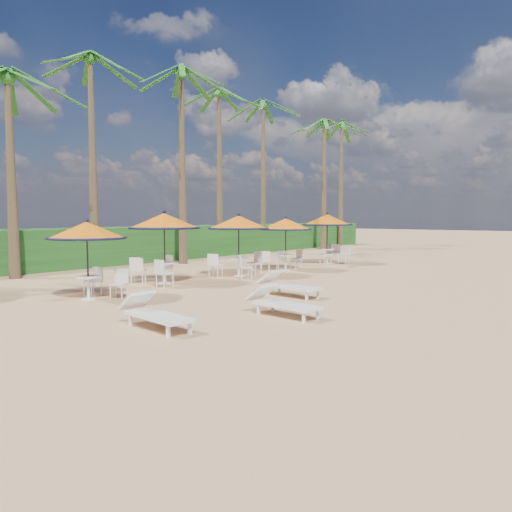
{
  "coord_description": "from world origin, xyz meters",
  "views": [
    {
      "loc": [
        7.96,
        -7.63,
        2.37
      ],
      "look_at": [
        -1.2,
        3.81,
        1.2
      ],
      "focal_mm": 35.0,
      "sensor_mm": 36.0,
      "label": 1
    }
  ],
  "objects_px": {
    "station_0": "(89,238)",
    "lounger_near": "(153,312)",
    "station_1": "(163,230)",
    "station_4": "(329,226)",
    "lounger_mid": "(281,302)",
    "lounger_far": "(287,284)",
    "station_3": "(285,231)",
    "station_2": "(239,230)"
  },
  "relations": [
    {
      "from": "lounger_far",
      "to": "station_0",
      "type": "bearing_deg",
      "value": -130.76
    },
    {
      "from": "station_3",
      "to": "station_0",
      "type": "bearing_deg",
      "value": -89.74
    },
    {
      "from": "station_1",
      "to": "station_4",
      "type": "relative_size",
      "value": 1.01
    },
    {
      "from": "station_0",
      "to": "lounger_far",
      "type": "distance_m",
      "value": 5.86
    },
    {
      "from": "station_0",
      "to": "station_2",
      "type": "xyz_separation_m",
      "value": [
        -0.21,
        6.76,
        0.06
      ]
    },
    {
      "from": "station_4",
      "to": "station_1",
      "type": "bearing_deg",
      "value": -94.2
    },
    {
      "from": "station_2",
      "to": "station_3",
      "type": "relative_size",
      "value": 1.05
    },
    {
      "from": "station_0",
      "to": "station_3",
      "type": "xyz_separation_m",
      "value": [
        -0.04,
        9.65,
        -0.02
      ]
    },
    {
      "from": "station_0",
      "to": "lounger_near",
      "type": "distance_m",
      "value": 4.72
    },
    {
      "from": "station_3",
      "to": "lounger_near",
      "type": "bearing_deg",
      "value": -68.28
    },
    {
      "from": "lounger_near",
      "to": "lounger_mid",
      "type": "distance_m",
      "value": 3.06
    },
    {
      "from": "station_3",
      "to": "lounger_near",
      "type": "height_order",
      "value": "station_3"
    },
    {
      "from": "station_4",
      "to": "lounger_mid",
      "type": "bearing_deg",
      "value": -64.35
    },
    {
      "from": "station_3",
      "to": "lounger_far",
      "type": "xyz_separation_m",
      "value": [
        4.1,
        -5.68,
        -1.4
      ]
    },
    {
      "from": "station_1",
      "to": "station_2",
      "type": "bearing_deg",
      "value": 78.69
    },
    {
      "from": "station_3",
      "to": "lounger_far",
      "type": "relative_size",
      "value": 1.13
    },
    {
      "from": "station_1",
      "to": "station_3",
      "type": "distance_m",
      "value": 6.24
    },
    {
      "from": "lounger_near",
      "to": "lounger_mid",
      "type": "bearing_deg",
      "value": 72.06
    },
    {
      "from": "station_0",
      "to": "lounger_mid",
      "type": "xyz_separation_m",
      "value": [
        5.64,
        1.47,
        -1.43
      ]
    },
    {
      "from": "station_2",
      "to": "lounger_far",
      "type": "xyz_separation_m",
      "value": [
        4.27,
        -2.78,
        -1.48
      ]
    },
    {
      "from": "station_1",
      "to": "station_2",
      "type": "relative_size",
      "value": 1.04
    },
    {
      "from": "station_1",
      "to": "station_2",
      "type": "xyz_separation_m",
      "value": [
        0.66,
        3.29,
        -0.06
      ]
    },
    {
      "from": "lounger_mid",
      "to": "station_4",
      "type": "bearing_deg",
      "value": 121.44
    },
    {
      "from": "station_2",
      "to": "station_4",
      "type": "distance_m",
      "value": 6.75
    },
    {
      "from": "station_2",
      "to": "station_1",
      "type": "bearing_deg",
      "value": -101.31
    },
    {
      "from": "station_1",
      "to": "lounger_mid",
      "type": "xyz_separation_m",
      "value": [
        6.52,
        -2.0,
        -1.56
      ]
    },
    {
      "from": "station_0",
      "to": "station_2",
      "type": "distance_m",
      "value": 6.77
    },
    {
      "from": "station_1",
      "to": "station_2",
      "type": "height_order",
      "value": "station_1"
    },
    {
      "from": "lounger_far",
      "to": "lounger_mid",
      "type": "bearing_deg",
      "value": -52.86
    },
    {
      "from": "station_3",
      "to": "station_4",
      "type": "xyz_separation_m",
      "value": [
        -0.09,
        3.85,
        0.14
      ]
    },
    {
      "from": "station_4",
      "to": "lounger_mid",
      "type": "relative_size",
      "value": 1.26
    },
    {
      "from": "lounger_far",
      "to": "station_2",
      "type": "bearing_deg",
      "value": 151.69
    },
    {
      "from": "lounger_near",
      "to": "station_0",
      "type": "bearing_deg",
      "value": 171.13
    },
    {
      "from": "station_4",
      "to": "lounger_far",
      "type": "distance_m",
      "value": 10.52
    },
    {
      "from": "lounger_mid",
      "to": "lounger_far",
      "type": "xyz_separation_m",
      "value": [
        -1.59,
        2.51,
        0.01
      ]
    },
    {
      "from": "lounger_near",
      "to": "lounger_far",
      "type": "xyz_separation_m",
      "value": [
        -0.26,
        5.27,
        0.0
      ]
    },
    {
      "from": "station_1",
      "to": "station_4",
      "type": "distance_m",
      "value": 10.07
    },
    {
      "from": "station_4",
      "to": "lounger_far",
      "type": "bearing_deg",
      "value": -66.26
    },
    {
      "from": "station_1",
      "to": "lounger_near",
      "type": "height_order",
      "value": "station_1"
    },
    {
      "from": "station_2",
      "to": "lounger_mid",
      "type": "distance_m",
      "value": 8.04
    },
    {
      "from": "station_0",
      "to": "station_3",
      "type": "relative_size",
      "value": 0.97
    },
    {
      "from": "lounger_far",
      "to": "station_1",
      "type": "bearing_deg",
      "value": -169.32
    }
  ]
}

